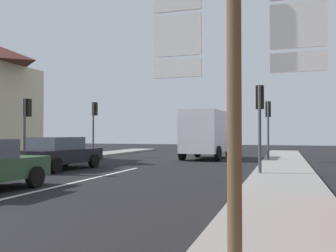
{
  "coord_description": "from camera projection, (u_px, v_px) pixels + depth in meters",
  "views": [
    {
      "loc": [
        6.62,
        -3.96,
        1.62
      ],
      "look_at": [
        1.29,
        12.81,
        1.99
      ],
      "focal_mm": 39.14,
      "sensor_mm": 36.0,
      "label": 1
    }
  ],
  "objects": [
    {
      "name": "traffic_light_far_right",
      "position": [
        268.0,
        117.0,
        21.25
      ],
      "size": [
        0.3,
        0.49,
        3.5
      ],
      "color": "#47474C",
      "rests_on": "ground"
    },
    {
      "name": "traffic_light_far_left",
      "position": [
        94.0,
        117.0,
        24.97
      ],
      "size": [
        0.3,
        0.49,
        3.77
      ],
      "color": "#47474C",
      "rests_on": "ground"
    },
    {
      "name": "route_sign_post",
      "position": [
        234.0,
        103.0,
        3.5
      ],
      "size": [
        1.66,
        0.14,
        3.2
      ],
      "color": "brown",
      "rests_on": "ground"
    },
    {
      "name": "sedan_far",
      "position": [
        59.0,
        153.0,
        16.44
      ],
      "size": [
        2.27,
        4.34,
        1.47
      ],
      "color": "black",
      "rests_on": "ground"
    },
    {
      "name": "ground_plane",
      "position": [
        118.0,
        172.0,
        15.27
      ],
      "size": [
        80.0,
        80.0,
        0.0
      ],
      "primitive_type": "plane",
      "color": "black"
    },
    {
      "name": "delivery_truck",
      "position": [
        206.0,
        133.0,
        23.31
      ],
      "size": [
        2.69,
        5.1,
        3.05
      ],
      "color": "silver",
      "rests_on": "ground"
    },
    {
      "name": "lane_centre_stripe",
      "position": [
        63.0,
        185.0,
        11.46
      ],
      "size": [
        0.16,
        12.0,
        0.01
      ],
      "primitive_type": "cube",
      "color": "silver",
      "rests_on": "ground"
    },
    {
      "name": "traffic_light_near_right",
      "position": [
        260.0,
        109.0,
        13.98
      ],
      "size": [
        0.3,
        0.49,
        3.47
      ],
      "color": "#47474C",
      "rests_on": "ground"
    },
    {
      "name": "sidewalk_right",
      "position": [
        284.0,
        184.0,
        11.37
      ],
      "size": [
        2.32,
        44.0,
        0.14
      ],
      "primitive_type": "cube",
      "color": "gray",
      "rests_on": "ground"
    },
    {
      "name": "traffic_light_near_left",
      "position": [
        27.0,
        116.0,
        18.41
      ],
      "size": [
        0.3,
        0.49,
        3.38
      ],
      "color": "#47474C",
      "rests_on": "ground"
    }
  ]
}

